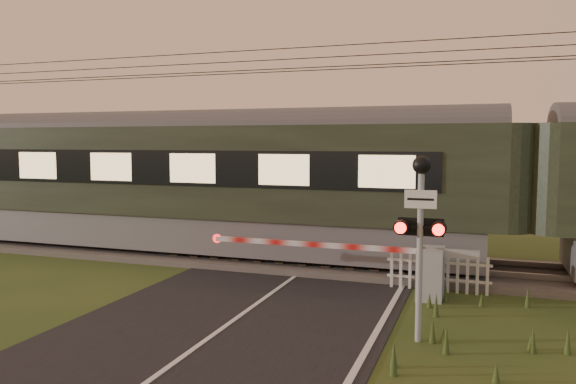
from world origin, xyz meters
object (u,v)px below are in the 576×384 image
at_px(train, 528,188).
at_px(boom_gate, 418,269).
at_px(crossing_signal, 421,215).
at_px(picket_fence, 438,273).

relative_size(train, boom_gate, 6.88).
bearing_deg(crossing_signal, boom_gate, 96.19).
distance_m(boom_gate, crossing_signal, 3.29).
bearing_deg(crossing_signal, train, 68.86).
bearing_deg(picket_fence, boom_gate, -121.93).
height_order(boom_gate, crossing_signal, crossing_signal).
bearing_deg(crossing_signal, picket_fence, 88.68).
bearing_deg(train, boom_gate, -133.47).
height_order(crossing_signal, picket_fence, crossing_signal).
relative_size(boom_gate, picket_fence, 2.69).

